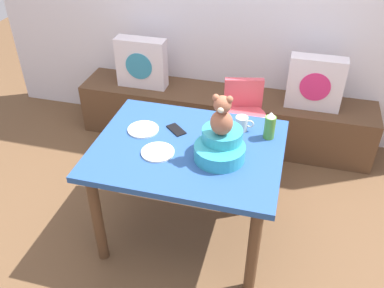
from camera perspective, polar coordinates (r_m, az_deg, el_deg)
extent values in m
plane|color=brown|center=(3.03, -0.50, -11.73)|extent=(8.00, 8.00, 0.00)
cube|color=brown|center=(3.80, 4.28, 3.75)|extent=(2.60, 0.44, 0.46)
cube|color=silver|center=(3.75, -6.91, 10.97)|extent=(0.44, 0.14, 0.44)
cylinder|color=teal|center=(3.69, -7.32, 10.50)|extent=(0.24, 0.01, 0.24)
cube|color=silver|center=(3.53, 16.53, 8.01)|extent=(0.44, 0.14, 0.44)
cylinder|color=#E02D72|center=(3.46, 16.50, 7.47)|extent=(0.24, 0.01, 0.24)
cube|color=#264C8C|center=(2.55, -0.58, -0.72)|extent=(1.15, 0.91, 0.04)
cylinder|color=brown|center=(2.69, -12.83, -9.94)|extent=(0.07, 0.07, 0.70)
cylinder|color=brown|center=(2.48, 8.38, -14.22)|extent=(0.07, 0.07, 0.70)
cylinder|color=brown|center=(3.18, -7.27, -0.99)|extent=(0.07, 0.07, 0.70)
cylinder|color=brown|center=(3.01, 10.32, -3.83)|extent=(0.07, 0.07, 0.70)
cylinder|color=#D84C59|center=(3.25, 7.04, 3.29)|extent=(0.34, 0.34, 0.10)
cube|color=#D84C59|center=(3.28, 7.08, 6.96)|extent=(0.30, 0.12, 0.24)
cube|color=white|center=(3.06, 7.35, 2.52)|extent=(0.34, 0.26, 0.02)
cylinder|color=silver|center=(3.31, 3.92, -1.71)|extent=(0.03, 0.03, 0.46)
cylinder|color=silver|center=(3.28, 8.71, -2.46)|extent=(0.03, 0.03, 0.46)
cylinder|color=silver|center=(3.53, 4.84, 0.96)|extent=(0.03, 0.03, 0.46)
cylinder|color=silver|center=(3.51, 9.33, 0.28)|extent=(0.03, 0.03, 0.46)
cylinder|color=teal|center=(2.43, 3.79, -1.10)|extent=(0.30, 0.30, 0.09)
cylinder|color=teal|center=(2.43, 4.15, 1.23)|extent=(0.24, 0.24, 0.07)
ellipsoid|color=#9D5C42|center=(2.33, 4.07, 2.92)|extent=(0.13, 0.11, 0.15)
sphere|color=#9D5C42|center=(2.27, 4.19, 5.42)|extent=(0.10, 0.10, 0.10)
sphere|color=beige|center=(2.24, 3.97, 4.72)|extent=(0.04, 0.04, 0.04)
sphere|color=#9D5C42|center=(2.26, 3.30, 6.37)|extent=(0.04, 0.04, 0.04)
sphere|color=#9D5C42|center=(2.25, 5.17, 6.11)|extent=(0.04, 0.04, 0.04)
cylinder|color=#4C8C33|center=(2.62, 10.58, 2.25)|extent=(0.07, 0.07, 0.15)
cone|color=white|center=(2.57, 10.81, 3.97)|extent=(0.06, 0.06, 0.03)
cylinder|color=silver|center=(2.69, 6.80, 2.81)|extent=(0.08, 0.08, 0.09)
torus|color=silver|center=(2.68, 7.90, 2.73)|extent=(0.06, 0.01, 0.06)
cylinder|color=white|center=(2.70, -6.70, 1.99)|extent=(0.20, 0.20, 0.01)
cylinder|color=white|center=(2.49, -4.72, -1.12)|extent=(0.20, 0.20, 0.01)
cube|color=black|center=(2.69, -2.17, 1.97)|extent=(0.15, 0.15, 0.01)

